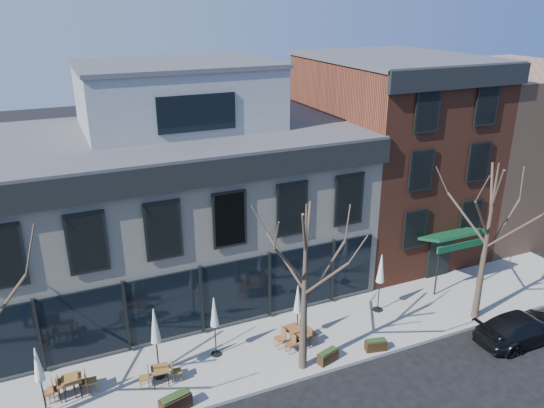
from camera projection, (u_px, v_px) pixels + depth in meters
name	position (u px, v px, depth m)	size (l,w,h in m)	color
ground	(203.00, 335.00, 23.63)	(120.00, 120.00, 0.00)	black
sidewalk_front	(289.00, 343.00, 22.99)	(33.50, 4.70, 0.15)	gray
corner_building	(170.00, 199.00, 26.28)	(18.39, 10.39, 11.10)	beige
red_brick_building	(389.00, 154.00, 30.73)	(8.20, 11.78, 11.18)	brown
bg_building	(503.00, 143.00, 35.59)	(12.00, 12.00, 10.00)	#8C664C
tree_mid	(305.00, 288.00, 20.06)	(3.50, 3.55, 7.04)	#382B21
tree_right	(487.00, 241.00, 23.36)	(3.72, 3.77, 7.48)	#382B21
parked_sedan	(522.00, 328.00, 23.05)	(1.82, 4.48, 1.30)	black
cafe_set_0	(72.00, 385.00, 19.67)	(1.80, 0.75, 0.94)	brown
cafe_set_1	(66.00, 387.00, 19.61)	(1.66, 0.70, 0.86)	brown
cafe_set_2	(160.00, 374.00, 20.27)	(1.67, 0.72, 0.87)	brown
cafe_set_3	(293.00, 334.00, 22.70)	(1.75, 0.76, 0.91)	brown
cafe_set_4	(302.00, 339.00, 22.40)	(1.62, 0.73, 0.83)	brown
umbrella_0	(38.00, 368.00, 18.26)	(0.45, 0.45, 2.79)	black
umbrella_1	(155.00, 329.00, 20.07)	(0.49, 0.49, 3.06)	black
umbrella_2	(214.00, 315.00, 21.41)	(0.44, 0.44, 2.72)	black
umbrella_3	(298.00, 302.00, 22.40)	(0.43, 0.43, 2.68)	black
umbrella_4	(381.00, 272.00, 24.52)	(0.47, 0.47, 2.93)	black
planter_1	(176.00, 403.00, 19.02)	(1.22, 0.72, 0.64)	black
planter_2	(328.00, 356.00, 21.60)	(0.99, 0.62, 0.52)	#311F10
planter_3	(376.00, 345.00, 22.31)	(0.96, 0.54, 0.51)	black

